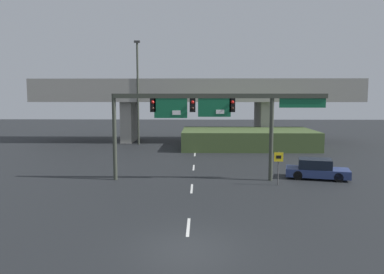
{
  "coord_description": "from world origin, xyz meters",
  "views": [
    {
      "loc": [
        0.52,
        -14.12,
        5.88
      ],
      "look_at": [
        0.0,
        9.99,
        3.24
      ],
      "focal_mm": 35.0,
      "sensor_mm": 36.0,
      "label": 1
    }
  ],
  "objects_px": {
    "speed_limit_sign": "(278,163)",
    "parked_sedan_near_right": "(316,169)",
    "highway_light_pole_near": "(138,90)",
    "signal_gantry": "(209,110)"
  },
  "relations": [
    {
      "from": "highway_light_pole_near",
      "to": "parked_sedan_near_right",
      "type": "bearing_deg",
      "value": -49.58
    },
    {
      "from": "speed_limit_sign",
      "to": "parked_sedan_near_right",
      "type": "relative_size",
      "value": 0.48
    },
    {
      "from": "parked_sedan_near_right",
      "to": "signal_gantry",
      "type": "bearing_deg",
      "value": -160.68
    },
    {
      "from": "signal_gantry",
      "to": "speed_limit_sign",
      "type": "xyz_separation_m",
      "value": [
        4.57,
        -1.46,
        -3.43
      ]
    },
    {
      "from": "speed_limit_sign",
      "to": "parked_sedan_near_right",
      "type": "xyz_separation_m",
      "value": [
        3.2,
        2.2,
        -0.82
      ]
    },
    {
      "from": "signal_gantry",
      "to": "speed_limit_sign",
      "type": "height_order",
      "value": "signal_gantry"
    },
    {
      "from": "highway_light_pole_near",
      "to": "parked_sedan_near_right",
      "type": "distance_m",
      "value": 25.2
    },
    {
      "from": "signal_gantry",
      "to": "parked_sedan_near_right",
      "type": "bearing_deg",
      "value": 5.39
    },
    {
      "from": "signal_gantry",
      "to": "highway_light_pole_near",
      "type": "height_order",
      "value": "highway_light_pole_near"
    },
    {
      "from": "speed_limit_sign",
      "to": "highway_light_pole_near",
      "type": "height_order",
      "value": "highway_light_pole_near"
    }
  ]
}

